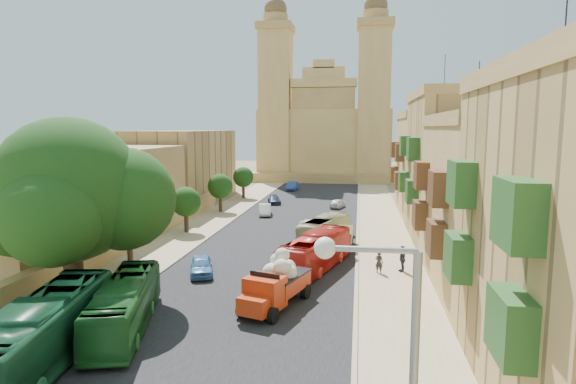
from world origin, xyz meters
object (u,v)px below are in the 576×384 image
(car_cream, at_px, (310,226))
(car_blue_b, at_px, (292,186))
(church, at_px, (326,132))
(bus_green_south, at_px, (43,332))
(ficus_tree, at_px, (71,195))
(bus_red_east, at_px, (316,252))
(car_blue_a, at_px, (201,265))
(red_truck, at_px, (275,283))
(olive_pickup, at_px, (342,239))
(pedestrian_c, at_px, (402,259))
(bus_green_north, at_px, (125,305))
(street_tree_a, at_px, (129,219))
(car_white_b, at_px, (338,203))
(pedestrian_a, at_px, (379,262))
(street_tree_c, at_px, (220,186))
(car_white_a, at_px, (265,210))
(street_tree_b, at_px, (186,202))
(street_tree_d, at_px, (243,177))
(bus_cream_east, at_px, (325,229))
(car_dkblue, at_px, (274,200))

(car_cream, xyz_separation_m, car_blue_b, (-6.40, 32.78, 0.03))
(church, relative_size, bus_green_south, 3.33)
(car_cream, bearing_deg, ficus_tree, 58.57)
(bus_red_east, bearing_deg, car_blue_a, 33.37)
(red_truck, bearing_deg, olive_pickup, 77.33)
(car_cream, relative_size, pedestrian_c, 2.57)
(bus_green_north, bearing_deg, red_truck, 15.26)
(church, bearing_deg, street_tree_a, -98.54)
(car_white_b, relative_size, pedestrian_a, 2.22)
(bus_green_north, relative_size, car_blue_b, 2.16)
(street_tree_c, height_order, car_blue_a, street_tree_c)
(bus_red_east, bearing_deg, car_white_a, -52.79)
(car_blue_a, distance_m, car_white_b, 31.58)
(street_tree_a, bearing_deg, car_white_a, 75.24)
(bus_red_east, bearing_deg, car_white_b, -74.04)
(street_tree_b, height_order, pedestrian_c, street_tree_b)
(church, height_order, street_tree_d, church)
(street_tree_b, distance_m, car_white_a, 12.31)
(bus_cream_east, bearing_deg, street_tree_c, -25.70)
(ficus_tree, distance_m, car_white_a, 31.52)
(street_tree_b, relative_size, car_blue_b, 1.05)
(car_blue_a, relative_size, car_blue_b, 0.89)
(car_blue_a, bearing_deg, street_tree_b, 95.42)
(bus_green_south, bearing_deg, olive_pickup, 52.39)
(olive_pickup, relative_size, car_blue_a, 1.02)
(ficus_tree, relative_size, bus_green_south, 1.01)
(car_blue_b, bearing_deg, pedestrian_c, -70.10)
(car_white_a, bearing_deg, red_truck, -88.74)
(church, height_order, car_white_b, church)
(olive_pickup, bearing_deg, bus_cream_east, 128.66)
(street_tree_b, xyz_separation_m, street_tree_c, (0.00, 12.00, 0.12))
(ficus_tree, distance_m, red_truck, 12.86)
(car_dkblue, xyz_separation_m, pedestrian_c, (14.75, -29.86, 0.41))
(street_tree_d, xyz_separation_m, car_white_b, (14.32, -6.88, -2.52))
(pedestrian_a, bearing_deg, street_tree_b, -11.00)
(car_white_b, bearing_deg, street_tree_d, -11.18)
(bus_green_south, bearing_deg, red_truck, 33.26)
(ficus_tree, xyz_separation_m, street_tree_b, (-0.60, 19.99, -3.46))
(church, xyz_separation_m, street_tree_c, (-10.00, -42.61, -6.33))
(pedestrian_c, bearing_deg, car_white_a, -156.37)
(ficus_tree, xyz_separation_m, pedestrian_a, (17.98, 8.87, -5.74))
(church, distance_m, ficus_tree, 75.26)
(car_white_b, relative_size, car_blue_b, 0.80)
(ficus_tree, distance_m, pedestrian_a, 20.85)
(red_truck, height_order, car_cream, red_truck)
(bus_green_north, height_order, car_cream, bus_green_north)
(bus_red_east, distance_m, pedestrian_c, 6.28)
(bus_green_south, distance_m, pedestrian_c, 23.53)
(bus_cream_east, distance_m, car_cream, 3.83)
(ficus_tree, distance_m, car_blue_a, 10.40)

